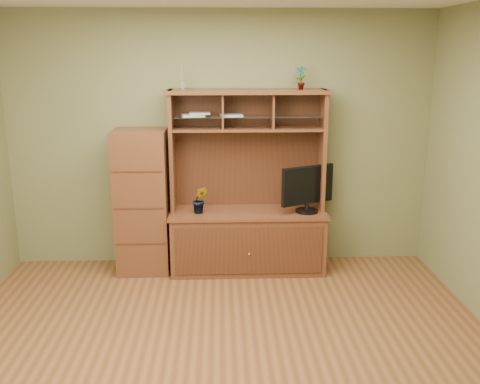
{
  "coord_description": "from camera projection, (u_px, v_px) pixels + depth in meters",
  "views": [
    {
      "loc": [
        -0.01,
        -3.66,
        2.26
      ],
      "look_at": [
        0.18,
        1.2,
        0.99
      ],
      "focal_mm": 40.0,
      "sensor_mm": 36.0,
      "label": 1
    }
  ],
  "objects": [
    {
      "name": "room",
      "position": [
        221.0,
        186.0,
        3.77
      ],
      "size": [
        4.54,
        4.04,
        2.74
      ],
      "color": "brown",
      "rests_on": "ground"
    },
    {
      "name": "magazines",
      "position": [
        208.0,
        115.0,
        5.44
      ],
      "size": [
        0.64,
        0.21,
        0.04
      ],
      "color": "#A9A9AE",
      "rests_on": "media_hutch"
    },
    {
      "name": "top_plant",
      "position": [
        301.0,
        77.0,
        5.38
      ],
      "size": [
        0.14,
        0.11,
        0.24
      ],
      "primitive_type": "imported",
      "rotation": [
        0.0,
        0.0,
        -0.23
      ],
      "color": "#2C6623",
      "rests_on": "media_hutch"
    },
    {
      "name": "media_hutch",
      "position": [
        248.0,
        222.0,
        5.67
      ],
      "size": [
        1.66,
        0.61,
        1.9
      ],
      "color": "#482614",
      "rests_on": "room"
    },
    {
      "name": "side_cabinet",
      "position": [
        142.0,
        202.0,
        5.58
      ],
      "size": [
        0.54,
        0.49,
        1.51
      ],
      "color": "#482614",
      "rests_on": "room"
    },
    {
      "name": "orchid_plant",
      "position": [
        200.0,
        200.0,
        5.5
      ],
      "size": [
        0.17,
        0.14,
        0.29
      ],
      "primitive_type": "imported",
      "rotation": [
        0.0,
        0.0,
        -0.06
      ],
      "color": "#26581E",
      "rests_on": "media_hutch"
    },
    {
      "name": "reed_diffuser",
      "position": [
        182.0,
        80.0,
        5.34
      ],
      "size": [
        0.05,
        0.05,
        0.25
      ],
      "color": "silver",
      "rests_on": "media_hutch"
    },
    {
      "name": "monitor",
      "position": [
        308.0,
        188.0,
        5.51
      ],
      "size": [
        0.57,
        0.32,
        0.49
      ],
      "rotation": [
        0.0,
        0.0,
        0.46
      ],
      "color": "black",
      "rests_on": "media_hutch"
    }
  ]
}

